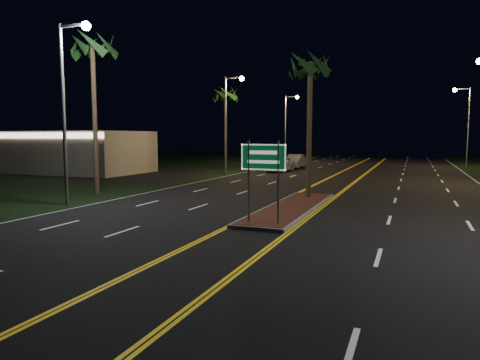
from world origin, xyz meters
The scene contains 14 objects.
ground centered at (0.00, 0.00, 0.00)m, with size 120.00×120.00×0.00m, color black.
grass_left centered at (-30.00, 25.00, 0.00)m, with size 40.00×110.00×0.01m, color black.
median_island centered at (0.00, 7.00, 0.08)m, with size 2.25×10.25×0.17m.
highway_sign centered at (0.00, 2.80, 2.40)m, with size 1.80×0.08×3.20m.
commercial_building centered at (-26.00, 19.99, 2.00)m, with size 15.00×8.12×4.00m.
streetlight_left_near centered at (-10.61, 4.00, 5.66)m, with size 1.91×0.44×9.00m.
streetlight_left_mid centered at (-10.61, 24.00, 5.66)m, with size 1.91×0.44×9.00m.
streetlight_left_far centered at (-10.61, 44.00, 5.66)m, with size 1.91×0.44×9.00m.
streetlight_right_far centered at (10.61, 42.00, 5.66)m, with size 1.91×0.44×9.00m.
palm_median centered at (0.00, 10.50, 7.28)m, with size 2.40×2.40×8.30m.
palm_left_near centered at (-12.50, 8.00, 8.68)m, with size 2.40×2.40×9.80m.
palm_left_far centered at (-12.80, 28.00, 7.75)m, with size 2.40×2.40×8.80m.
car_near centered at (-7.00, 28.54, 0.90)m, with size 2.31×5.39×1.80m, color white.
car_far centered at (-6.92, 33.93, 0.87)m, with size 2.25×5.24×1.75m, color #ADAFB7.
Camera 1 is at (5.32, -12.72, 3.48)m, focal length 32.00 mm.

